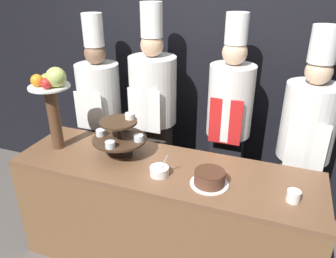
% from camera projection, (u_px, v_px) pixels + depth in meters
% --- Properties ---
extents(wall_back, '(10.00, 0.06, 2.80)m').
position_uv_depth(wall_back, '(203.00, 61.00, 2.95)').
color(wall_back, black).
rests_on(wall_back, ground_plane).
extents(buffet_counter, '(2.18, 0.64, 0.88)m').
position_uv_depth(buffet_counter, '(163.00, 216.00, 2.49)').
color(buffet_counter, brown).
rests_on(buffet_counter, ground_plane).
extents(tiered_stand, '(0.40, 0.40, 0.32)m').
position_uv_depth(tiered_stand, '(120.00, 135.00, 2.39)').
color(tiered_stand, '#3D2819').
rests_on(tiered_stand, buffet_counter).
extents(fruit_pedestal, '(0.30, 0.30, 0.65)m').
position_uv_depth(fruit_pedestal, '(52.00, 96.00, 2.38)').
color(fruit_pedestal, brown).
rests_on(fruit_pedestal, buffet_counter).
extents(cake_round, '(0.25, 0.25, 0.10)m').
position_uv_depth(cake_round, '(210.00, 178.00, 2.09)').
color(cake_round, white).
rests_on(cake_round, buffet_counter).
extents(cup_white, '(0.08, 0.08, 0.07)m').
position_uv_depth(cup_white, '(293.00, 196.00, 1.94)').
color(cup_white, white).
rests_on(cup_white, buffet_counter).
extents(serving_bowl_near, '(0.13, 0.13, 0.16)m').
position_uv_depth(serving_bowl_near, '(159.00, 171.00, 2.20)').
color(serving_bowl_near, white).
rests_on(serving_bowl_near, buffet_counter).
extents(chef_left, '(0.39, 0.39, 1.82)m').
position_uv_depth(chef_left, '(100.00, 108.00, 3.08)').
color(chef_left, black).
rests_on(chef_left, ground_plane).
extents(chef_center_left, '(0.41, 0.41, 1.92)m').
position_uv_depth(chef_center_left, '(153.00, 109.00, 2.89)').
color(chef_center_left, '#38332D').
rests_on(chef_center_left, ground_plane).
extents(chef_center_right, '(0.36, 0.36, 1.86)m').
position_uv_depth(chef_center_right, '(229.00, 120.00, 2.68)').
color(chef_center_right, black).
rests_on(chef_center_right, ground_plane).
extents(chef_right, '(0.40, 0.40, 1.81)m').
position_uv_depth(chef_right, '(305.00, 138.00, 2.51)').
color(chef_right, '#38332D').
rests_on(chef_right, ground_plane).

